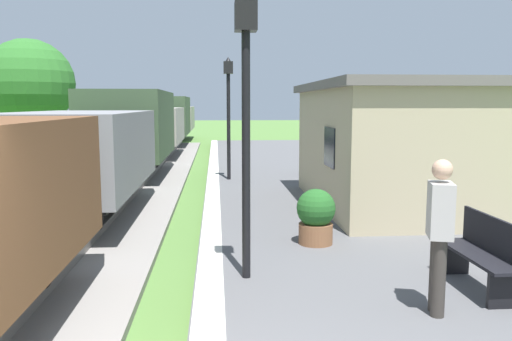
# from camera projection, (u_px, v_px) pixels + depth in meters

# --- Properties ---
(freight_train) EXTENTS (2.50, 39.20, 2.72)m
(freight_train) POSITION_uv_depth(u_px,v_px,m) (145.00, 130.00, 21.05)
(freight_train) COLOR brown
(freight_train) RESTS_ON rail_near
(station_hut) EXTENTS (3.50, 5.80, 2.78)m
(station_hut) POSITION_uv_depth(u_px,v_px,m) (389.00, 144.00, 11.59)
(station_hut) COLOR tan
(station_hut) RESTS_ON platform_slab
(bench_near_hut) EXTENTS (0.42, 1.50, 0.91)m
(bench_near_hut) POSITION_uv_depth(u_px,v_px,m) (484.00, 252.00, 6.34)
(bench_near_hut) COLOR black
(bench_near_hut) RESTS_ON platform_slab
(bench_down_platform) EXTENTS (0.42, 1.50, 0.91)m
(bench_down_platform) POSITION_uv_depth(u_px,v_px,m) (317.00, 161.00, 16.71)
(bench_down_platform) COLOR black
(bench_down_platform) RESTS_ON platform_slab
(person_waiting) EXTENTS (0.33, 0.43, 1.71)m
(person_waiting) POSITION_uv_depth(u_px,v_px,m) (440.00, 231.00, 5.55)
(person_waiting) COLOR #38332D
(person_waiting) RESTS_ON platform_slab
(potted_planter) EXTENTS (0.64, 0.64, 0.92)m
(potted_planter) POSITION_uv_depth(u_px,v_px,m) (316.00, 216.00, 8.44)
(potted_planter) COLOR brown
(potted_planter) RESTS_ON platform_slab
(lamp_post_near) EXTENTS (0.28, 0.28, 3.70)m
(lamp_post_near) POSITION_uv_depth(u_px,v_px,m) (246.00, 84.00, 6.52)
(lamp_post_near) COLOR black
(lamp_post_near) RESTS_ON platform_slab
(lamp_post_far) EXTENTS (0.28, 0.28, 3.70)m
(lamp_post_far) POSITION_uv_depth(u_px,v_px,m) (228.00, 96.00, 15.46)
(lamp_post_far) COLOR black
(lamp_post_far) RESTS_ON platform_slab
(tree_field_distant) EXTENTS (4.78, 4.78, 6.07)m
(tree_field_distant) POSITION_uv_depth(u_px,v_px,m) (29.00, 83.00, 27.87)
(tree_field_distant) COLOR #4C3823
(tree_field_distant) RESTS_ON ground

